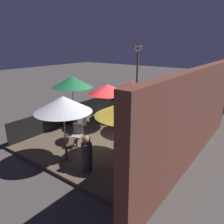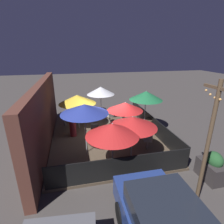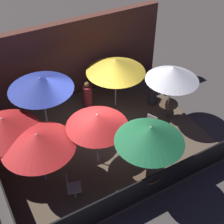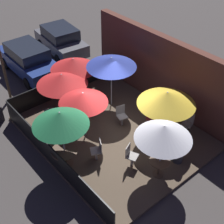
{
  "view_description": "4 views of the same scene",
  "coord_description": "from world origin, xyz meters",
  "px_view_note": "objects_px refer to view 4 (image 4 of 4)",
  "views": [
    {
      "loc": [
        7.43,
        5.19,
        4.07
      ],
      "look_at": [
        0.1,
        -0.29,
        1.19
      ],
      "focal_mm": 35.0,
      "sensor_mm": 36.0,
      "label": 1
    },
    {
      "loc": [
        -8.96,
        1.6,
        4.85
      ],
      "look_at": [
        0.68,
        -0.56,
        1.32
      ],
      "focal_mm": 28.0,
      "sensor_mm": 36.0,
      "label": 2
    },
    {
      "loc": [
        -3.56,
        -7.26,
        8.14
      ],
      "look_at": [
        0.5,
        -0.08,
        1.25
      ],
      "focal_mm": 50.0,
      "sensor_mm": 36.0,
      "label": 3
    },
    {
      "loc": [
        7.5,
        -6.32,
        8.89
      ],
      "look_at": [
        0.06,
        -0.07,
        1.22
      ],
      "focal_mm": 50.0,
      "sensor_mm": 36.0,
      "label": 4
    }
  ],
  "objects_px": {
    "patron_1": "(179,151)",
    "patio_umbrella_6": "(62,79)",
    "dining_table_0": "(65,153)",
    "patio_umbrella_2": "(111,62)",
    "patio_chair_3": "(131,155)",
    "parked_car_0": "(28,59)",
    "light_post": "(0,56)",
    "patio_chair_0": "(188,122)",
    "patio_umbrella_1": "(164,132)",
    "patio_umbrella_4": "(83,98)",
    "dining_table_1": "(159,164)",
    "parked_car_1": "(61,40)",
    "patron_0": "(151,109)",
    "patio_chair_1": "(121,115)",
    "patio_umbrella_0": "(60,118)",
    "patio_chair_2": "(98,150)",
    "patio_chair_4": "(51,118)",
    "patio_umbrella_5": "(167,98)",
    "patio_umbrella_3": "(73,64)"
  },
  "relations": [
    {
      "from": "patio_umbrella_4",
      "to": "patio_umbrella_3",
      "type": "bearing_deg",
      "value": 153.25
    },
    {
      "from": "dining_table_1",
      "to": "patio_chair_4",
      "type": "height_order",
      "value": "patio_chair_4"
    },
    {
      "from": "patio_chair_0",
      "to": "parked_car_1",
      "type": "distance_m",
      "value": 9.51
    },
    {
      "from": "patio_chair_2",
      "to": "parked_car_0",
      "type": "bearing_deg",
      "value": -71.05
    },
    {
      "from": "patio_umbrella_5",
      "to": "patio_umbrella_6",
      "type": "xyz_separation_m",
      "value": [
        -3.84,
        -2.23,
        -0.11
      ]
    },
    {
      "from": "patio_umbrella_1",
      "to": "patio_umbrella_3",
      "type": "distance_m",
      "value": 5.9
    },
    {
      "from": "light_post",
      "to": "parked_car_1",
      "type": "bearing_deg",
      "value": 117.4
    },
    {
      "from": "patio_chair_3",
      "to": "parked_car_0",
      "type": "bearing_deg",
      "value": 152.65
    },
    {
      "from": "dining_table_1",
      "to": "parked_car_0",
      "type": "xyz_separation_m",
      "value": [
        -9.47,
        -0.03,
        0.18
      ]
    },
    {
      "from": "patio_umbrella_1",
      "to": "light_post",
      "type": "relative_size",
      "value": 0.56
    },
    {
      "from": "patio_umbrella_0",
      "to": "patio_chair_4",
      "type": "bearing_deg",
      "value": 162.13
    },
    {
      "from": "patio_umbrella_1",
      "to": "patron_0",
      "type": "relative_size",
      "value": 1.83
    },
    {
      "from": "dining_table_0",
      "to": "patio_umbrella_6",
      "type": "bearing_deg",
      "value": 146.91
    },
    {
      "from": "patio_umbrella_2",
      "to": "patio_umbrella_5",
      "type": "bearing_deg",
      "value": 4.6
    },
    {
      "from": "light_post",
      "to": "patio_umbrella_4",
      "type": "bearing_deg",
      "value": 14.01
    },
    {
      "from": "patio_umbrella_0",
      "to": "dining_table_1",
      "type": "xyz_separation_m",
      "value": [
        2.56,
        2.27,
        -1.66
      ]
    },
    {
      "from": "patio_umbrella_4",
      "to": "patio_chair_4",
      "type": "distance_m",
      "value": 2.08
    },
    {
      "from": "patio_umbrella_4",
      "to": "patio_chair_0",
      "type": "distance_m",
      "value": 4.44
    },
    {
      "from": "dining_table_0",
      "to": "patron_0",
      "type": "relative_size",
      "value": 0.77
    },
    {
      "from": "parked_car_0",
      "to": "patio_chair_2",
      "type": "bearing_deg",
      "value": -8.49
    },
    {
      "from": "patron_0",
      "to": "light_post",
      "type": "relative_size",
      "value": 0.31
    },
    {
      "from": "dining_table_1",
      "to": "light_post",
      "type": "xyz_separation_m",
      "value": [
        -8.02,
        -1.91,
        1.63
      ]
    },
    {
      "from": "patio_chair_0",
      "to": "patron_0",
      "type": "relative_size",
      "value": 0.73
    },
    {
      "from": "patio_umbrella_1",
      "to": "parked_car_1",
      "type": "relative_size",
      "value": 0.58
    },
    {
      "from": "patio_chair_1",
      "to": "patio_chair_3",
      "type": "xyz_separation_m",
      "value": [
        1.97,
        -1.29,
        0.0
      ]
    },
    {
      "from": "patio_umbrella_6",
      "to": "dining_table_1",
      "type": "distance_m",
      "value": 5.36
    },
    {
      "from": "patio_chair_1",
      "to": "patio_umbrella_0",
      "type": "bearing_deg",
      "value": -66.79
    },
    {
      "from": "dining_table_1",
      "to": "patron_0",
      "type": "distance_m",
      "value": 3.15
    },
    {
      "from": "patio_umbrella_2",
      "to": "patron_1",
      "type": "height_order",
      "value": "patio_umbrella_2"
    },
    {
      "from": "patio_chair_3",
      "to": "parked_car_0",
      "type": "height_order",
      "value": "parked_car_0"
    },
    {
      "from": "patio_umbrella_2",
      "to": "patio_chair_0",
      "type": "distance_m",
      "value": 4.07
    },
    {
      "from": "patio_umbrella_1",
      "to": "dining_table_0",
      "type": "relative_size",
      "value": 2.36
    },
    {
      "from": "patio_chair_4",
      "to": "light_post",
      "type": "bearing_deg",
      "value": -156.53
    },
    {
      "from": "patio_umbrella_0",
      "to": "patio_chair_2",
      "type": "height_order",
      "value": "patio_umbrella_0"
    },
    {
      "from": "patio_chair_0",
      "to": "patron_1",
      "type": "height_order",
      "value": "patron_1"
    },
    {
      "from": "patron_1",
      "to": "patio_umbrella_6",
      "type": "bearing_deg",
      "value": -117.2
    },
    {
      "from": "patio_umbrella_6",
      "to": "dining_table_1",
      "type": "xyz_separation_m",
      "value": [
        5.19,
        0.56,
        -1.23
      ]
    },
    {
      "from": "patio_umbrella_5",
      "to": "patio_chair_2",
      "type": "height_order",
      "value": "patio_umbrella_5"
    },
    {
      "from": "patio_umbrella_1",
      "to": "light_post",
      "type": "bearing_deg",
      "value": -166.6
    },
    {
      "from": "patio_chair_0",
      "to": "parked_car_0",
      "type": "xyz_separation_m",
      "value": [
        -8.64,
        -2.63,
        0.22
      ]
    },
    {
      "from": "patio_umbrella_2",
      "to": "dining_table_0",
      "type": "relative_size",
      "value": 2.5
    },
    {
      "from": "dining_table_1",
      "to": "parked_car_1",
      "type": "relative_size",
      "value": 0.19
    },
    {
      "from": "patron_0",
      "to": "patio_chair_4",
      "type": "bearing_deg",
      "value": 41.25
    },
    {
      "from": "patio_umbrella_2",
      "to": "dining_table_0",
      "type": "height_order",
      "value": "patio_umbrella_2"
    },
    {
      "from": "light_post",
      "to": "patio_umbrella_2",
      "type": "bearing_deg",
      "value": 42.13
    },
    {
      "from": "patio_chair_3",
      "to": "patio_chair_0",
      "type": "bearing_deg",
      "value": 62.39
    },
    {
      "from": "patio_chair_4",
      "to": "dining_table_1",
      "type": "bearing_deg",
      "value": 36.51
    },
    {
      "from": "patio_chair_2",
      "to": "patron_0",
      "type": "distance_m",
      "value": 3.26
    },
    {
      "from": "patio_umbrella_0",
      "to": "patio_umbrella_5",
      "type": "bearing_deg",
      "value": 72.84
    },
    {
      "from": "patio_umbrella_2",
      "to": "patio_umbrella_4",
      "type": "distance_m",
      "value": 2.4
    }
  ]
}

